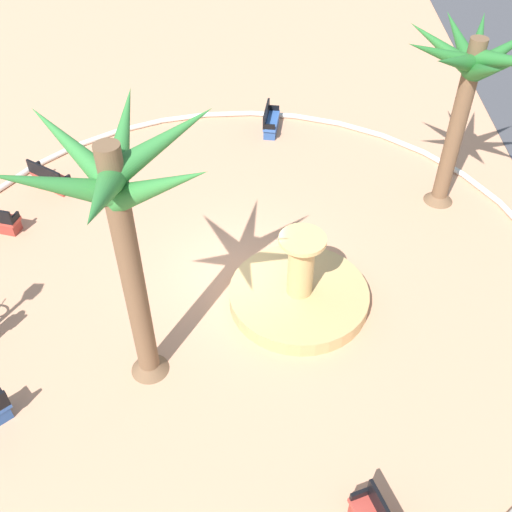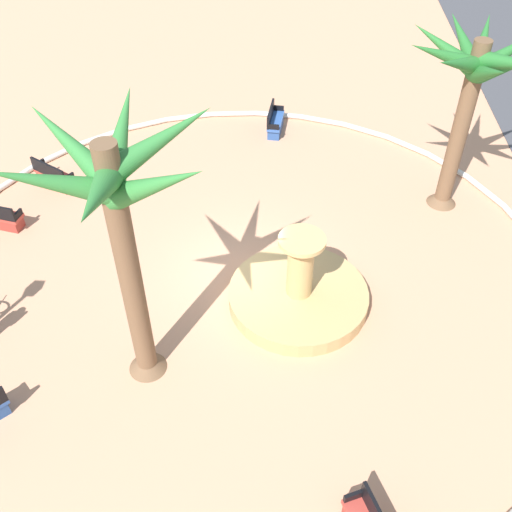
# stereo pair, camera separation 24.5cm
# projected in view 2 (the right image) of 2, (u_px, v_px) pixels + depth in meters

# --- Properties ---
(ground_plane) EXTENTS (80.00, 80.00, 0.00)m
(ground_plane) POSITION_uv_depth(u_px,v_px,m) (239.00, 272.00, 17.73)
(ground_plane) COLOR tan
(plaza_curb) EXTENTS (19.04, 19.04, 0.20)m
(plaza_curb) POSITION_uv_depth(u_px,v_px,m) (239.00, 270.00, 17.67)
(plaza_curb) COLOR silver
(plaza_curb) RESTS_ON ground
(fountain) EXTENTS (3.93, 3.93, 2.39)m
(fountain) POSITION_uv_depth(u_px,v_px,m) (298.00, 294.00, 16.61)
(fountain) COLOR tan
(fountain) RESTS_ON ground
(palm_tree_near_fountain) EXTENTS (4.70, 4.28, 6.91)m
(palm_tree_near_fountain) POSITION_uv_depth(u_px,v_px,m) (119.00, 212.00, 11.80)
(palm_tree_near_fountain) COLOR brown
(palm_tree_near_fountain) RESTS_ON ground
(palm_tree_by_curb) EXTENTS (4.33, 4.35, 5.94)m
(palm_tree_by_curb) POSITION_uv_depth(u_px,v_px,m) (474.00, 79.00, 17.21)
(palm_tree_by_curb) COLOR brown
(palm_tree_by_curb) RESTS_ON ground
(bench_north) EXTENTS (1.64, 0.66, 1.00)m
(bench_north) POSITION_uv_depth(u_px,v_px,m) (275.00, 123.00, 23.52)
(bench_north) COLOR #335BA8
(bench_north) RESTS_ON ground
(bench_southwest) EXTENTS (1.26, 1.63, 1.00)m
(bench_southwest) POSITION_uv_depth(u_px,v_px,m) (55.00, 177.00, 20.77)
(bench_southwest) COLOR #B73D33
(bench_southwest) RESTS_ON ground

